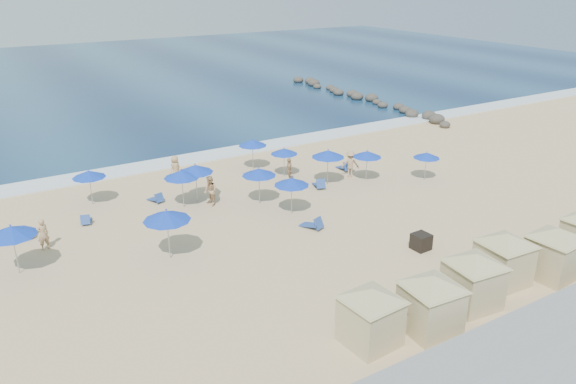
% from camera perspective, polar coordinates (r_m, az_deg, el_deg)
% --- Properties ---
extents(ground, '(160.00, 160.00, 0.00)m').
position_cam_1_polar(ground, '(30.76, 1.28, -4.40)').
color(ground, '#D5B587').
rests_on(ground, ground).
extents(ocean, '(160.00, 80.00, 0.06)m').
position_cam_1_polar(ocean, '(80.77, -20.64, 10.71)').
color(ocean, '#0D284C').
rests_on(ocean, ground).
extents(surf_line, '(160.00, 2.50, 0.08)m').
position_cam_1_polar(surf_line, '(43.64, -9.77, 3.37)').
color(surf_line, white).
rests_on(surf_line, ground).
extents(seawall, '(160.00, 6.10, 1.22)m').
position_cam_1_polar(seawall, '(22.01, 21.39, -15.84)').
color(seawall, gray).
rests_on(seawall, ground).
extents(rock_jetty, '(2.56, 26.66, 0.96)m').
position_cam_1_polar(rock_jetty, '(63.31, 7.54, 9.50)').
color(rock_jetty, '#322D29').
rests_on(rock_jetty, ground).
extents(trash_bin, '(0.88, 0.88, 0.85)m').
position_cam_1_polar(trash_bin, '(29.90, 13.36, -4.93)').
color(trash_bin, black).
rests_on(trash_bin, ground).
extents(cabana_0, '(4.20, 4.20, 2.64)m').
position_cam_1_polar(cabana_0, '(21.98, 8.44, -11.69)').
color(cabana_0, tan).
rests_on(cabana_0, ground).
extents(cabana_1, '(4.32, 4.32, 2.72)m').
position_cam_1_polar(cabana_1, '(23.12, 14.38, -10.23)').
color(cabana_1, tan).
rests_on(cabana_1, ground).
extents(cabana_2, '(4.34, 4.34, 2.73)m').
position_cam_1_polar(cabana_2, '(25.22, 18.37, -7.83)').
color(cabana_2, tan).
rests_on(cabana_2, ground).
extents(cabana_3, '(4.37, 4.37, 2.75)m').
position_cam_1_polar(cabana_3, '(27.44, 21.16, -5.71)').
color(cabana_3, tan).
rests_on(cabana_3, ground).
extents(cabana_4, '(4.38, 4.38, 2.76)m').
position_cam_1_polar(cabana_4, '(28.88, 25.48, -5.01)').
color(cabana_4, tan).
rests_on(cabana_4, ground).
extents(umbrella_1, '(2.27, 2.27, 2.58)m').
position_cam_1_polar(umbrella_1, '(29.03, -26.30, -3.57)').
color(umbrella_1, '#A5A8AD').
rests_on(umbrella_1, ground).
extents(umbrella_2, '(2.01, 2.01, 2.29)m').
position_cam_1_polar(umbrella_2, '(36.05, -19.59, 1.73)').
color(umbrella_2, '#A5A8AD').
rests_on(umbrella_2, ground).
extents(umbrella_3, '(2.37, 2.37, 2.70)m').
position_cam_1_polar(umbrella_3, '(28.02, -12.23, -2.36)').
color(umbrella_3, '#A5A8AD').
rests_on(umbrella_3, ground).
extents(umbrella_4, '(2.21, 2.21, 2.51)m').
position_cam_1_polar(umbrella_4, '(34.79, -9.40, 2.36)').
color(umbrella_4, '#A5A8AD').
rests_on(umbrella_4, ground).
extents(umbrella_5, '(2.16, 2.16, 2.46)m').
position_cam_1_polar(umbrella_5, '(34.13, -10.76, 1.80)').
color(umbrella_5, '#A5A8AD').
rests_on(umbrella_5, ground).
extents(umbrella_6, '(2.07, 2.07, 2.36)m').
position_cam_1_polar(umbrella_6, '(32.56, 0.37, 1.06)').
color(umbrella_6, '#A5A8AD').
rests_on(umbrella_6, ground).
extents(umbrella_7, '(1.89, 1.89, 2.15)m').
position_cam_1_polar(umbrella_7, '(38.75, -0.40, 4.17)').
color(umbrella_7, '#A5A8AD').
rests_on(umbrella_7, ground).
extents(umbrella_8, '(2.20, 2.20, 2.51)m').
position_cam_1_polar(umbrella_8, '(37.26, 4.09, 3.90)').
color(umbrella_8, '#A5A8AD').
rests_on(umbrella_8, ground).
extents(umbrella_9, '(2.04, 2.04, 2.33)m').
position_cam_1_polar(umbrella_9, '(40.25, -3.63, 5.03)').
color(umbrella_9, '#A5A8AD').
rests_on(umbrella_9, ground).
extents(umbrella_10, '(1.96, 1.96, 2.23)m').
position_cam_1_polar(umbrella_10, '(38.27, 8.05, 3.84)').
color(umbrella_10, '#A5A8AD').
rests_on(umbrella_10, ground).
extents(umbrella_11, '(1.81, 1.81, 2.06)m').
position_cam_1_polar(umbrella_11, '(39.28, 13.91, 3.65)').
color(umbrella_11, '#A5A8AD').
rests_on(umbrella_11, ground).
extents(umbrella_12, '(2.10, 2.10, 2.39)m').
position_cam_1_polar(umbrella_12, '(34.10, -2.97, 2.04)').
color(umbrella_12, '#A5A8AD').
rests_on(umbrella_12, ground).
extents(beach_chair_0, '(0.89, 1.31, 0.66)m').
position_cam_1_polar(beach_chair_0, '(33.49, -25.06, -3.88)').
color(beach_chair_0, '#284893').
rests_on(beach_chair_0, ground).
extents(beach_chair_1, '(0.84, 1.27, 0.65)m').
position_cam_1_polar(beach_chair_1, '(34.04, -19.84, -2.68)').
color(beach_chair_1, '#284893').
rests_on(beach_chair_1, ground).
extents(beach_chair_2, '(0.85, 1.30, 0.66)m').
position_cam_1_polar(beach_chair_2, '(35.90, -13.22, -0.65)').
color(beach_chair_2, '#284893').
rests_on(beach_chair_2, ground).
extents(beach_chair_3, '(1.05, 1.49, 0.75)m').
position_cam_1_polar(beach_chair_3, '(31.43, 2.61, -3.29)').
color(beach_chair_3, '#284893').
rests_on(beach_chair_3, ground).
extents(beach_chair_4, '(0.98, 1.45, 0.73)m').
position_cam_1_polar(beach_chair_4, '(37.26, 3.20, 0.79)').
color(beach_chair_4, '#284893').
rests_on(beach_chair_4, ground).
extents(beach_chair_5, '(0.68, 1.37, 0.73)m').
position_cam_1_polar(beach_chair_5, '(40.73, 5.79, 2.56)').
color(beach_chair_5, '#284893').
rests_on(beach_chair_5, ground).
extents(beachgoer_0, '(0.71, 0.56, 1.70)m').
position_cam_1_polar(beachgoer_0, '(31.52, -23.64, -3.96)').
color(beachgoer_0, tan).
rests_on(beachgoer_0, ground).
extents(beachgoer_1, '(0.79, 0.97, 1.87)m').
position_cam_1_polar(beachgoer_1, '(34.52, -7.90, 0.09)').
color(beachgoer_1, tan).
rests_on(beachgoer_1, ground).
extents(beachgoer_2, '(0.95, 1.10, 1.77)m').
position_cam_1_polar(beachgoer_2, '(37.91, 0.12, 2.21)').
color(beachgoer_2, tan).
rests_on(beachgoer_2, ground).
extents(beachgoer_3, '(1.39, 1.29, 1.88)m').
position_cam_1_polar(beachgoer_3, '(39.27, 6.35, 2.86)').
color(beachgoer_3, tan).
rests_on(beachgoer_3, ground).
extents(beachgoer_4, '(1.01, 0.86, 1.76)m').
position_cam_1_polar(beachgoer_4, '(39.15, -11.36, 2.41)').
color(beachgoer_4, tan).
rests_on(beachgoer_4, ground).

